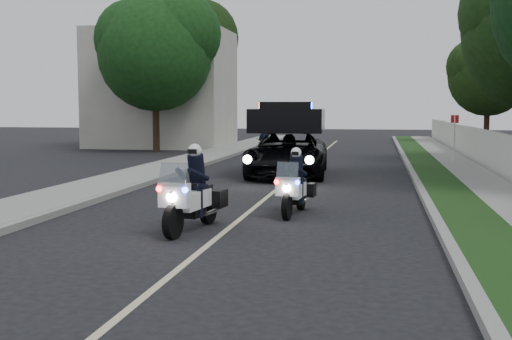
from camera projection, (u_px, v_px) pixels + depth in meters
The scene contains 17 objects.
ground at pixel (219, 237), 11.95m from camera, with size 120.00×120.00×0.00m, color black.
curb_right at pixel (415, 179), 20.96m from camera, with size 0.20×60.00×0.15m, color gray.
grass_verge at pixel (437, 179), 20.83m from camera, with size 1.20×60.00×0.16m, color #193814.
sidewalk_right at pixel (479, 180), 20.59m from camera, with size 1.40×60.00×0.16m, color gray.
curb_left at pixel (174, 174), 22.48m from camera, with size 0.20×60.00×0.15m, color gray.
sidewalk_left at pixel (144, 173), 22.69m from camera, with size 2.00×60.00×0.16m, color gray.
building_far at pixel (162, 89), 38.89m from camera, with size 8.00×6.00×7.00m, color #A8A396.
lane_marking at pixel (290, 178), 21.73m from camera, with size 0.12×50.00×0.01m, color #BFB78C.
police_moto_left at pixel (193, 231), 12.52m from camera, with size 0.70×2.00×1.70m, color silver, non-canonical shape.
police_moto_right at pixel (295, 214), 14.44m from camera, with size 0.62×1.77×1.51m, color white, non-canonical shape.
police_suv at pixel (288, 176), 22.55m from camera, with size 2.63×5.68×2.76m, color black.
bicycle at pixel (264, 155), 32.34m from camera, with size 0.65×1.88×0.98m, color black.
cyclist at pixel (264, 155), 32.34m from camera, with size 0.62×0.42×1.73m, color black.
sign_post at pixel (453, 165), 26.72m from camera, with size 0.34×0.34×2.15m, color red, non-canonical shape.
tree_right_e at pixel (486, 144), 41.66m from camera, with size 5.09×5.09×8.48m, color #1B3410, non-canonical shape.
tree_left_near at pixel (156, 152), 34.64m from camera, with size 6.09×6.09×10.14m, color #174115, non-canonical shape.
tree_left_far at pixel (180, 144), 41.92m from camera, with size 6.62×6.62×11.04m, color black, non-canonical shape.
Camera 1 is at (2.87, -11.44, 2.40)m, focal length 45.13 mm.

